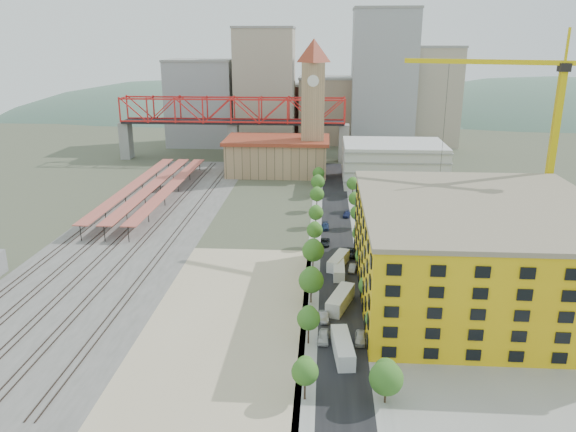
# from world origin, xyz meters

# --- Properties ---
(ground) EXTENTS (400.00, 400.00, 0.00)m
(ground) POSITION_xyz_m (0.00, 0.00, 0.00)
(ground) COLOR #474C38
(ground) RESTS_ON ground
(ballast_strip) EXTENTS (36.00, 165.00, 0.06)m
(ballast_strip) POSITION_xyz_m (-36.00, 17.50, 0.03)
(ballast_strip) COLOR #605E59
(ballast_strip) RESTS_ON ground
(dirt_lot) EXTENTS (28.00, 67.00, 0.06)m
(dirt_lot) POSITION_xyz_m (-4.00, -31.50, 0.03)
(dirt_lot) COLOR tan
(dirt_lot) RESTS_ON ground
(street_asphalt) EXTENTS (12.00, 170.00, 0.06)m
(street_asphalt) POSITION_xyz_m (16.00, 15.00, 0.03)
(street_asphalt) COLOR black
(street_asphalt) RESTS_ON ground
(sidewalk_west) EXTENTS (3.00, 170.00, 0.04)m
(sidewalk_west) POSITION_xyz_m (10.50, 15.00, 0.02)
(sidewalk_west) COLOR gray
(sidewalk_west) RESTS_ON ground
(sidewalk_east) EXTENTS (3.00, 170.00, 0.04)m
(sidewalk_east) POSITION_xyz_m (21.50, 15.00, 0.02)
(sidewalk_east) COLOR gray
(sidewalk_east) RESTS_ON ground
(construction_pad) EXTENTS (50.00, 90.00, 0.06)m
(construction_pad) POSITION_xyz_m (45.00, -20.00, 0.03)
(construction_pad) COLOR gray
(construction_pad) RESTS_ON ground
(rail_tracks) EXTENTS (26.56, 160.00, 0.18)m
(rail_tracks) POSITION_xyz_m (-37.80, 17.50, 0.15)
(rail_tracks) COLOR #382B23
(rail_tracks) RESTS_ON ground
(platform_canopies) EXTENTS (16.00, 80.00, 4.12)m
(platform_canopies) POSITION_xyz_m (-41.00, 45.00, 3.99)
(platform_canopies) COLOR #BF5849
(platform_canopies) RESTS_ON ground
(station_hall) EXTENTS (38.00, 24.00, 13.10)m
(station_hall) POSITION_xyz_m (-5.00, 82.00, 6.67)
(station_hall) COLOR tan
(station_hall) RESTS_ON ground
(clock_tower) EXTENTS (12.00, 12.00, 52.00)m
(clock_tower) POSITION_xyz_m (8.00, 79.99, 28.70)
(clock_tower) COLOR tan
(clock_tower) RESTS_ON ground
(parking_garage) EXTENTS (34.00, 26.00, 14.00)m
(parking_garage) POSITION_xyz_m (36.00, 70.00, 7.00)
(parking_garage) COLOR silver
(parking_garage) RESTS_ON ground
(truss_bridge) EXTENTS (94.00, 9.60, 25.60)m
(truss_bridge) POSITION_xyz_m (-25.00, 105.00, 18.86)
(truss_bridge) COLOR gray
(truss_bridge) RESTS_ON ground
(construction_building) EXTENTS (44.60, 50.60, 18.80)m
(construction_building) POSITION_xyz_m (42.00, -20.00, 9.41)
(construction_building) COLOR yellow
(construction_building) RESTS_ON ground
(street_trees) EXTENTS (15.40, 124.40, 8.00)m
(street_trees) POSITION_xyz_m (16.00, 5.00, 0.00)
(street_trees) COLOR #3F7021
(street_trees) RESTS_ON ground
(skyline) EXTENTS (133.00, 46.00, 60.00)m
(skyline) POSITION_xyz_m (7.47, 142.31, 22.81)
(skyline) COLOR #9EA0A3
(skyline) RESTS_ON ground
(distant_hills) EXTENTS (647.00, 264.00, 227.00)m
(distant_hills) POSITION_xyz_m (45.28, 260.00, -79.54)
(distant_hills) COLOR #4C6B59
(distant_hills) RESTS_ON ground
(tower_crane) EXTENTS (44.37, 18.34, 50.05)m
(tower_crane) POSITION_xyz_m (60.60, 7.90, 30.89)
(tower_crane) COLOR #DDBE0E
(tower_crane) RESTS_ON ground
(site_trailer_a) EXTENTS (3.74, 10.38, 2.78)m
(site_trailer_a) POSITION_xyz_m (16.00, -43.25, 1.39)
(site_trailer_a) COLOR silver
(site_trailer_a) RESTS_ON ground
(site_trailer_b) EXTENTS (5.73, 10.66, 2.82)m
(site_trailer_b) POSITION_xyz_m (16.00, -26.31, 1.41)
(site_trailer_b) COLOR silver
(site_trailer_b) RESTS_ON ground
(site_trailer_c) EXTENTS (2.30, 8.71, 2.38)m
(site_trailer_c) POSITION_xyz_m (16.00, -11.56, 1.19)
(site_trailer_c) COLOR silver
(site_trailer_c) RESTS_ON ground
(site_trailer_d) EXTENTS (5.22, 9.57, 2.54)m
(site_trailer_d) POSITION_xyz_m (16.00, -6.70, 1.27)
(site_trailer_d) COLOR silver
(site_trailer_d) RESTS_ON ground
(car_0) EXTENTS (2.11, 4.66, 1.55)m
(car_0) POSITION_xyz_m (13.00, -39.07, 0.78)
(car_0) COLOR silver
(car_0) RESTS_ON ground
(car_1) EXTENTS (1.87, 4.36, 1.40)m
(car_1) POSITION_xyz_m (13.00, -31.90, 0.70)
(car_1) COLOR gray
(car_1) RESTS_ON ground
(car_2) EXTENTS (2.47, 4.98, 1.36)m
(car_2) POSITION_xyz_m (13.00, 6.37, 0.68)
(car_2) COLOR black
(car_2) RESTS_ON ground
(car_3) EXTENTS (2.02, 4.94, 1.43)m
(car_3) POSITION_xyz_m (13.00, 18.50, 0.72)
(car_3) COLOR navy
(car_3) RESTS_ON ground
(car_4) EXTENTS (2.12, 4.63, 1.54)m
(car_4) POSITION_xyz_m (19.00, -39.06, 0.77)
(car_4) COLOR beige
(car_4) RESTS_ON ground
(car_5) EXTENTS (2.11, 4.34, 1.37)m
(car_5) POSITION_xyz_m (19.00, -9.31, 0.69)
(car_5) COLOR gray
(car_5) RESTS_ON ground
(car_6) EXTENTS (3.32, 5.65, 1.48)m
(car_6) POSITION_xyz_m (19.00, -0.30, 0.74)
(car_6) COLOR black
(car_6) RESTS_ON ground
(car_7) EXTENTS (2.45, 4.75, 1.32)m
(car_7) POSITION_xyz_m (19.00, 29.61, 0.66)
(car_7) COLOR navy
(car_7) RESTS_ON ground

